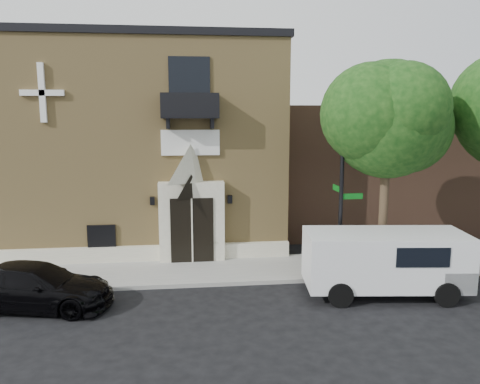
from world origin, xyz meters
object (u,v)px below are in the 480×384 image
object	(u,v)px
fire_hydrant	(320,266)
pedestrian_near	(445,246)
black_sedan	(35,286)
dumpster	(417,253)
street_sign	(341,199)
cargo_van	(391,260)

from	to	relation	value
fire_hydrant	pedestrian_near	distance (m)	5.26
black_sedan	fire_hydrant	bearing A→B (deg)	-70.64
dumpster	street_sign	bearing A→B (deg)	166.46
street_sign	fire_hydrant	world-z (taller)	street_sign
cargo_van	dumpster	xyz separation A→B (m)	(1.88, 1.80, -0.36)
black_sedan	pedestrian_near	xyz separation A→B (m)	(14.74, 2.08, 0.24)
street_sign	fire_hydrant	bearing A→B (deg)	-169.60
cargo_van	fire_hydrant	world-z (taller)	cargo_van
pedestrian_near	dumpster	bearing A→B (deg)	18.94
black_sedan	cargo_van	distance (m)	11.49
fire_hydrant	black_sedan	bearing A→B (deg)	-171.58
fire_hydrant	dumpster	bearing A→B (deg)	2.13
cargo_van	street_sign	world-z (taller)	street_sign
cargo_van	fire_hydrant	xyz separation A→B (m)	(-1.93, 1.66, -0.66)
street_sign	dumpster	xyz separation A→B (m)	(3.03, -0.04, -2.15)
black_sedan	dumpster	world-z (taller)	dumpster
cargo_van	black_sedan	bearing A→B (deg)	-175.14
dumpster	black_sedan	bearing A→B (deg)	173.79
dumpster	pedestrian_near	xyz separation A→B (m)	(1.39, 0.53, 0.10)
cargo_van	fire_hydrant	distance (m)	2.63
black_sedan	street_sign	world-z (taller)	street_sign
cargo_van	dumpster	bearing A→B (deg)	49.83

